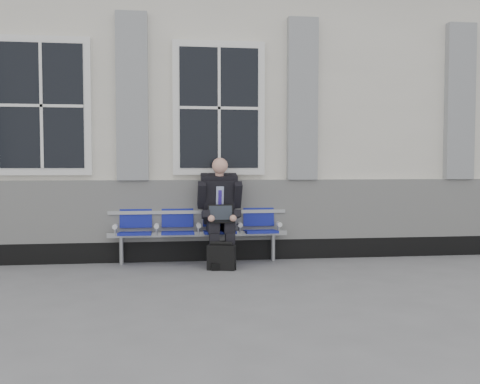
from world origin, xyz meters
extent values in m
plane|color=slate|center=(0.00, 0.00, 0.00)|extent=(70.00, 70.00, 0.00)
cube|color=silver|center=(0.00, 3.50, 2.10)|extent=(14.00, 4.00, 4.20)
cube|color=gray|center=(0.00, 3.50, 4.32)|extent=(14.40, 4.40, 0.24)
cube|color=black|center=(0.00, 1.47, 0.15)|extent=(14.00, 0.10, 0.30)
cube|color=silver|center=(0.00, 1.46, 0.75)|extent=(14.00, 0.08, 0.90)
cube|color=gray|center=(-0.90, 1.44, 2.40)|extent=(0.45, 0.14, 2.40)
cube|color=gray|center=(1.60, 1.44, 2.40)|extent=(0.45, 0.14, 2.40)
cube|color=gray|center=(4.10, 1.44, 2.40)|extent=(0.45, 0.14, 2.40)
cube|color=white|center=(-2.15, 1.46, 2.25)|extent=(1.35, 0.10, 1.95)
cube|color=black|center=(-2.15, 1.41, 2.25)|extent=(1.15, 0.02, 1.75)
cube|color=white|center=(0.35, 1.46, 2.25)|extent=(1.35, 0.10, 1.95)
cube|color=black|center=(0.35, 1.41, 2.25)|extent=(1.15, 0.02, 1.75)
cube|color=#9EA0A3|center=(0.04, 1.30, 0.42)|extent=(2.60, 0.07, 0.07)
cube|color=#9EA0A3|center=(0.04, 1.42, 0.73)|extent=(2.60, 0.05, 0.05)
cylinder|color=#9EA0A3|center=(-1.06, 1.30, 0.20)|extent=(0.06, 0.06, 0.39)
cylinder|color=#9EA0A3|center=(1.14, 1.30, 0.20)|extent=(0.06, 0.06, 0.39)
cube|color=navy|center=(-0.86, 1.22, 0.45)|extent=(0.46, 0.42, 0.07)
cube|color=navy|center=(-0.86, 1.43, 0.71)|extent=(0.46, 0.10, 0.40)
cube|color=navy|center=(-0.26, 1.22, 0.45)|extent=(0.46, 0.42, 0.07)
cube|color=navy|center=(-0.26, 1.43, 0.71)|extent=(0.46, 0.10, 0.40)
cube|color=navy|center=(0.34, 1.22, 0.45)|extent=(0.46, 0.42, 0.07)
cube|color=navy|center=(0.34, 1.43, 0.71)|extent=(0.46, 0.10, 0.40)
cube|color=navy|center=(0.94, 1.22, 0.45)|extent=(0.46, 0.42, 0.07)
cube|color=navy|center=(0.94, 1.43, 0.71)|extent=(0.46, 0.10, 0.40)
cylinder|color=white|center=(-1.14, 1.25, 0.55)|extent=(0.07, 0.12, 0.07)
cylinder|color=white|center=(-0.56, 1.25, 0.55)|extent=(0.07, 0.12, 0.07)
cylinder|color=white|center=(0.04, 1.25, 0.55)|extent=(0.07, 0.12, 0.07)
cylinder|color=white|center=(0.64, 1.25, 0.55)|extent=(0.07, 0.12, 0.07)
cylinder|color=white|center=(1.22, 1.25, 0.55)|extent=(0.07, 0.12, 0.07)
cube|color=black|center=(0.23, 0.80, 0.05)|extent=(0.12, 0.28, 0.10)
cube|color=black|center=(0.45, 0.80, 0.05)|extent=(0.12, 0.28, 0.10)
cube|color=black|center=(0.23, 0.87, 0.25)|extent=(0.13, 0.14, 0.47)
cube|color=black|center=(0.45, 0.87, 0.25)|extent=(0.13, 0.14, 0.47)
cube|color=black|center=(0.23, 1.10, 0.55)|extent=(0.16, 0.49, 0.15)
cube|color=black|center=(0.45, 1.11, 0.55)|extent=(0.16, 0.49, 0.15)
cube|color=black|center=(0.34, 1.32, 0.90)|extent=(0.46, 0.37, 0.68)
cube|color=#B0BEE8|center=(0.34, 1.19, 0.92)|extent=(0.11, 0.10, 0.38)
cube|color=#3722A2|center=(0.34, 1.18, 0.90)|extent=(0.05, 0.08, 0.32)
cube|color=black|center=(0.34, 1.29, 1.23)|extent=(0.52, 0.26, 0.16)
cylinder|color=#DEA18B|center=(0.34, 1.24, 1.30)|extent=(0.12, 0.12, 0.11)
sphere|color=#DEA18B|center=(0.34, 1.17, 1.41)|extent=(0.23, 0.23, 0.23)
cube|color=black|center=(0.08, 1.21, 0.99)|extent=(0.11, 0.31, 0.40)
cube|color=black|center=(0.60, 1.22, 0.99)|extent=(0.11, 0.31, 0.40)
cube|color=black|center=(0.12, 1.02, 0.73)|extent=(0.10, 0.34, 0.15)
cube|color=black|center=(0.56, 1.02, 0.73)|extent=(0.10, 0.34, 0.15)
sphere|color=#DEA18B|center=(0.19, 0.87, 0.69)|extent=(0.10, 0.10, 0.10)
sphere|color=#DEA18B|center=(0.49, 0.87, 0.69)|extent=(0.10, 0.10, 0.10)
cube|color=black|center=(0.34, 0.95, 0.63)|extent=(0.36, 0.25, 0.02)
cube|color=black|center=(0.34, 1.08, 0.75)|extent=(0.36, 0.10, 0.23)
cube|color=black|center=(0.34, 1.07, 0.75)|extent=(0.33, 0.08, 0.19)
cube|color=black|center=(0.32, 0.74, 0.17)|extent=(0.40, 0.25, 0.34)
cylinder|color=black|center=(0.32, 0.74, 0.36)|extent=(0.30, 0.14, 0.06)
camera|label=1|loc=(-0.33, -6.41, 1.43)|focal=40.00mm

